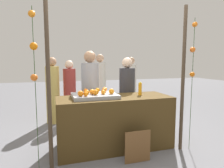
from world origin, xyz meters
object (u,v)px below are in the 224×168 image
Objects in this scene: juice_bottle at (140,89)px; vendor_right at (127,99)px; orange_0 at (96,92)px; stall_counter at (115,122)px; orange_1 at (86,91)px; vendor_left at (90,98)px; chalkboard_sign at (137,147)px.

juice_bottle is 0.59m from vendor_right.
vendor_right is (0.78, 0.63, -0.26)m from orange_0.
stall_counter is 0.65m from orange_0.
vendor_left is at bearing 69.75° from orange_1.
chalkboard_sign is at bearing -44.40° from orange_0.
vendor_right is at bearing 22.95° from orange_1.
orange_1 is at bearing -157.05° from vendor_right.
stall_counter is 0.73m from orange_1.
orange_0 is (-0.34, -0.08, 0.54)m from stall_counter.
juice_bottle is at bearing -85.57° from vendor_right.
orange_1 is at bearing 129.98° from chalkboard_sign.
vendor_right is at bearing 38.80° from orange_0.
juice_bottle is 1.02m from chalkboard_sign.
stall_counter is 3.96× the size of chalkboard_sign.
orange_1 is 1.01m from vendor_right.
vendor_left is at bearing 117.78° from stall_counter.
vendor_left is 0.74m from vendor_right.
vendor_left reaches higher than stall_counter.
vendor_left is (0.15, 0.42, -0.20)m from orange_1.
orange_0 reaches higher than stall_counter.
orange_0 is at bearing -64.82° from orange_1.
vendor_left is 1.08× the size of vendor_right.
juice_bottle is 0.14× the size of vendor_left.
orange_0 is 1.14× the size of orange_1.
orange_1 is (-0.46, 0.16, 0.54)m from stall_counter.
vendor_right is (-0.04, 0.52, -0.27)m from juice_bottle.
vendor_left is (-0.31, 0.58, 0.34)m from stall_counter.
orange_1 reaches higher than chalkboard_sign.
orange_1 is 0.05× the size of vendor_left.
orange_0 reaches higher than orange_1.
orange_0 is 1.04m from chalkboard_sign.
stall_counter is 0.74m from vendor_left.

